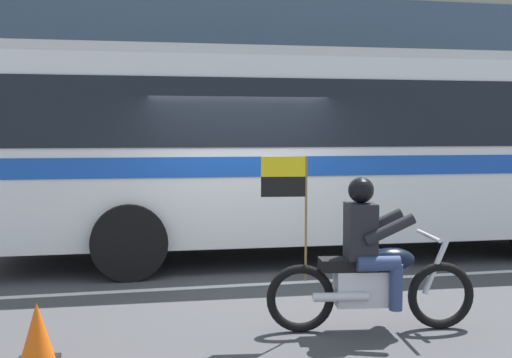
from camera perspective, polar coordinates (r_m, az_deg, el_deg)
ground_plane at (r=9.04m, az=-1.44°, el=-8.61°), size 60.00×60.00×0.00m
sidewalk_curb at (r=13.99m, az=-5.35°, el=-3.69°), size 28.00×3.80×0.15m
lane_center_stripe at (r=8.47m, az=-0.67°, el=-9.48°), size 26.60×0.14×0.01m
transit_bus at (r=10.44m, az=7.25°, el=3.52°), size 10.93×2.94×3.22m
motorcycle_with_rider at (r=6.57m, az=10.14°, el=-7.68°), size 2.18×0.68×1.78m
traffic_cone at (r=5.97m, az=-19.05°, el=-13.13°), size 0.36×0.36×0.55m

